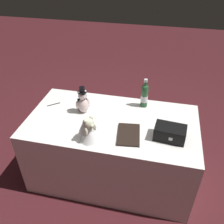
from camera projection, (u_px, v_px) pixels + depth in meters
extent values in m
plane|color=#47191E|center=(112.00, 172.00, 2.76)|extent=(12.00, 12.00, 0.00)
cube|color=white|center=(112.00, 149.00, 2.54)|extent=(1.65, 0.89, 0.75)
ellipsoid|color=beige|center=(83.00, 105.00, 2.39)|extent=(0.11, 0.10, 0.16)
cube|color=black|center=(83.00, 104.00, 2.41)|extent=(0.10, 0.09, 0.12)
sphere|color=beige|center=(82.00, 95.00, 2.32)|extent=(0.09, 0.09, 0.09)
sphere|color=beige|center=(82.00, 94.00, 2.35)|extent=(0.04, 0.04, 0.04)
sphere|color=beige|center=(85.00, 92.00, 2.31)|extent=(0.03, 0.03, 0.03)
sphere|color=beige|center=(79.00, 93.00, 2.29)|extent=(0.03, 0.03, 0.03)
ellipsoid|color=beige|center=(88.00, 103.00, 2.41)|extent=(0.03, 0.03, 0.09)
ellipsoid|color=beige|center=(77.00, 105.00, 2.38)|extent=(0.03, 0.03, 0.09)
sphere|color=beige|center=(85.00, 107.00, 2.47)|extent=(0.04, 0.04, 0.04)
sphere|color=beige|center=(80.00, 108.00, 2.46)|extent=(0.04, 0.04, 0.04)
cylinder|color=black|center=(82.00, 92.00, 2.30)|extent=(0.09, 0.09, 0.01)
cylinder|color=black|center=(82.00, 89.00, 2.28)|extent=(0.05, 0.05, 0.05)
cone|color=white|center=(89.00, 133.00, 2.06)|extent=(0.17, 0.17, 0.14)
ellipsoid|color=white|center=(89.00, 128.00, 2.03)|extent=(0.08, 0.07, 0.06)
sphere|color=beige|center=(88.00, 123.00, 1.99)|extent=(0.10, 0.10, 0.10)
sphere|color=beige|center=(92.00, 126.00, 1.97)|extent=(0.04, 0.04, 0.04)
sphere|color=beige|center=(85.00, 121.00, 1.95)|extent=(0.04, 0.04, 0.04)
sphere|color=beige|center=(91.00, 118.00, 1.99)|extent=(0.04, 0.04, 0.04)
ellipsoid|color=beige|center=(86.00, 132.00, 1.99)|extent=(0.03, 0.03, 0.08)
ellipsoid|color=beige|center=(95.00, 127.00, 2.04)|extent=(0.03, 0.03, 0.08)
cone|color=white|center=(85.00, 125.00, 2.06)|extent=(0.19, 0.18, 0.14)
cylinder|color=#214F29|center=(144.00, 98.00, 2.47)|extent=(0.07, 0.07, 0.20)
sphere|color=#214F29|center=(145.00, 88.00, 2.40)|extent=(0.07, 0.07, 0.07)
cylinder|color=#214F29|center=(146.00, 83.00, 2.37)|extent=(0.03, 0.03, 0.08)
cylinder|color=silver|center=(146.00, 81.00, 2.35)|extent=(0.03, 0.03, 0.03)
cylinder|color=silver|center=(144.00, 98.00, 2.47)|extent=(0.07, 0.07, 0.07)
cylinder|color=black|center=(54.00, 104.00, 2.54)|extent=(0.11, 0.09, 0.01)
cone|color=silver|center=(60.00, 103.00, 2.57)|extent=(0.01, 0.01, 0.01)
cube|color=black|center=(170.00, 133.00, 2.08)|extent=(0.28, 0.19, 0.12)
cube|color=#B7B7BF|center=(171.00, 139.00, 2.01)|extent=(0.03, 0.01, 0.03)
cube|color=black|center=(129.00, 134.00, 2.14)|extent=(0.23, 0.32, 0.02)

